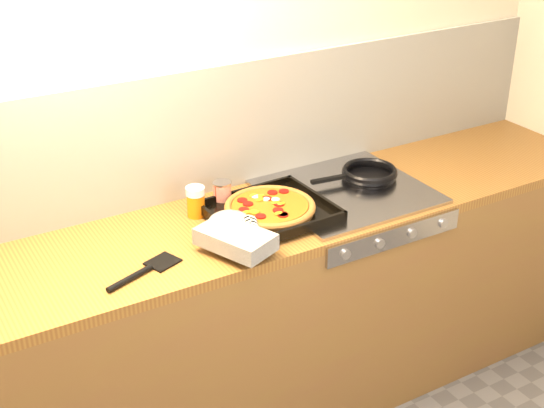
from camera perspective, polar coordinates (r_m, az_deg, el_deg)
room_shell at (r=2.90m, az=-4.82°, el=5.46°), size 3.20×3.20×3.20m
counter_run at (r=3.01m, az=-1.85°, el=-8.82°), size 3.20×0.62×0.90m
stovetop at (r=2.98m, az=5.62°, el=0.91°), size 0.60×0.56×0.02m
pizza_on_tray at (r=2.70m, az=-0.95°, el=-0.90°), size 0.57×0.50×0.07m
frying_pan at (r=3.07m, az=7.26°, el=2.28°), size 0.38×0.25×0.04m
tomato_can at (r=2.85m, az=-3.76°, el=0.76°), size 0.09×0.09×0.10m
juice_glass at (r=2.79m, az=-5.77°, el=0.20°), size 0.08×0.08×0.12m
wooden_spoon at (r=3.00m, az=-1.12°, el=1.28°), size 0.30×0.05×0.02m
black_spatula at (r=2.48m, az=-9.62°, el=-5.02°), size 0.28×0.15×0.02m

